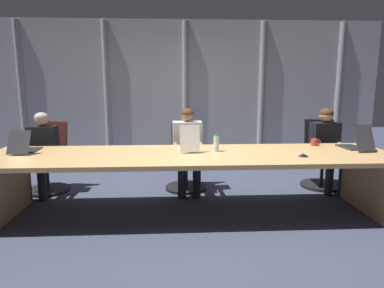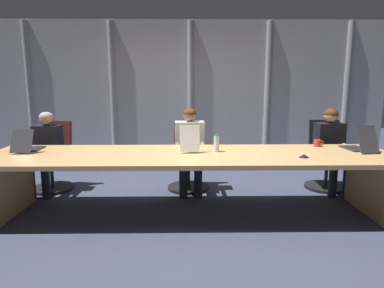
{
  "view_description": "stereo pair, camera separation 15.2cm",
  "coord_description": "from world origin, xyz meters",
  "views": [
    {
      "loc": [
        -0.2,
        -3.82,
        1.55
      ],
      "look_at": [
        0.01,
        0.08,
        0.83
      ],
      "focal_mm": 31.71,
      "sensor_mm": 36.0,
      "label": 1
    },
    {
      "loc": [
        -0.05,
        -3.82,
        1.55
      ],
      "look_at": [
        0.01,
        0.08,
        0.83
      ],
      "focal_mm": 31.71,
      "sensor_mm": 36.0,
      "label": 2
    }
  ],
  "objects": [
    {
      "name": "office_chair_center",
      "position": [
        2.0,
        1.01,
        0.37
      ],
      "size": [
        0.6,
        0.6,
        0.99
      ],
      "rotation": [
        0.0,
        0.0,
        -1.64
      ],
      "color": "black",
      "rests_on": "ground_plane"
    },
    {
      "name": "conference_mic_left_side",
      "position": [
        1.24,
        -0.21,
        0.75
      ],
      "size": [
        0.11,
        0.11,
        0.03
      ],
      "primitive_type": "cone",
      "color": "black",
      "rests_on": "conference_table"
    },
    {
      "name": "ground_plane",
      "position": [
        0.0,
        0.0,
        0.0
      ],
      "size": [
        14.85,
        14.85,
        0.0
      ],
      "primitive_type": "plane",
      "color": "#383D51"
    },
    {
      "name": "person_left_end",
      "position": [
        -2.02,
        0.84,
        0.65
      ],
      "size": [
        0.39,
        0.55,
        1.13
      ],
      "rotation": [
        0.0,
        0.0,
        -1.6
      ],
      "color": "black",
      "rests_on": "ground_plane"
    },
    {
      "name": "coffee_mug_near",
      "position": [
        1.62,
        0.42,
        0.77
      ],
      "size": [
        0.13,
        0.09,
        0.09
      ],
      "color": "#B2332D",
      "rests_on": "conference_table"
    },
    {
      "name": "laptop_left_end",
      "position": [
        -1.96,
        0.21,
        0.78
      ],
      "size": [
        0.24,
        0.45,
        0.27
      ],
      "rotation": [
        0.0,
        0.0,
        1.58
      ],
      "color": "#2D2D33",
      "rests_on": "conference_table"
    },
    {
      "name": "person_left_mid",
      "position": [
        -0.01,
        0.85,
        0.67
      ],
      "size": [
        0.43,
        0.55,
        1.18
      ],
      "rotation": [
        0.0,
        0.0,
        -1.54
      ],
      "color": "silver",
      "rests_on": "ground_plane"
    },
    {
      "name": "office_chair_left_mid",
      "position": [
        -0.03,
        1.0,
        0.35
      ],
      "size": [
        0.6,
        0.6,
        0.93
      ],
      "rotation": [
        0.0,
        0.0,
        -1.6
      ],
      "color": "#511E19",
      "rests_on": "ground_plane"
    },
    {
      "name": "office_chair_left_end",
      "position": [
        -2.0,
        1.01,
        0.37
      ],
      "size": [
        0.6,
        0.61,
        0.98
      ],
      "rotation": [
        0.0,
        0.0,
        -1.72
      ],
      "color": "#511E19",
      "rests_on": "ground_plane"
    },
    {
      "name": "laptop_center",
      "position": [
        2.02,
        0.16,
        0.79
      ],
      "size": [
        0.27,
        0.51,
        0.32
      ],
      "rotation": [
        0.0,
        0.0,
        1.66
      ],
      "color": "#2D2D33",
      "rests_on": "conference_table"
    },
    {
      "name": "laptop_left_mid",
      "position": [
        -0.02,
        0.19,
        0.79
      ],
      "size": [
        0.25,
        0.43,
        0.32
      ],
      "rotation": [
        0.0,
        0.0,
        1.63
      ],
      "color": "beige",
      "rests_on": "conference_table"
    },
    {
      "name": "person_center",
      "position": [
        2.0,
        0.85,
        0.68
      ],
      "size": [
        0.43,
        0.57,
        1.18
      ],
      "rotation": [
        0.0,
        0.0,
        -1.5
      ],
      "color": "black",
      "rests_on": "ground_plane"
    },
    {
      "name": "water_bottle_primary",
      "position": [
        0.3,
        0.12,
        0.82
      ],
      "size": [
        0.07,
        0.07,
        0.2
      ],
      "color": "silver",
      "rests_on": "conference_table"
    },
    {
      "name": "conference_table",
      "position": [
        0.0,
        0.0,
        0.6
      ],
      "size": [
        4.7,
        1.15,
        0.73
      ],
      "color": "tan",
      "rests_on": "ground_plane"
    },
    {
      "name": "curtain_backdrop",
      "position": [
        0.0,
        2.67,
        1.33
      ],
      "size": [
        7.42,
        0.17,
        2.66
      ],
      "color": "#B2B2B7",
      "rests_on": "ground_plane"
    }
  ]
}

